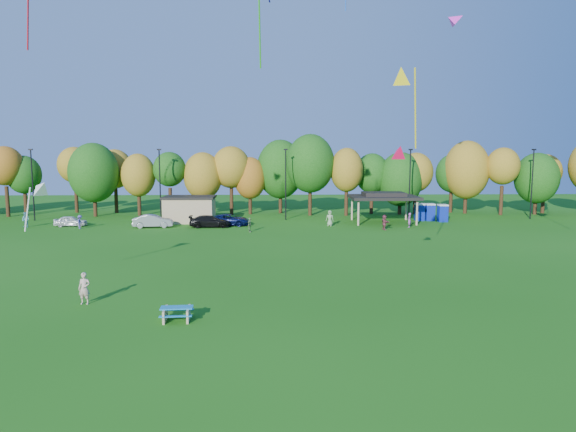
{
  "coord_description": "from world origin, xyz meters",
  "views": [
    {
      "loc": [
        0.46,
        -25.6,
        8.6
      ],
      "look_at": [
        1.34,
        6.0,
        4.69
      ],
      "focal_mm": 32.0,
      "sensor_mm": 36.0,
      "label": 1
    }
  ],
  "objects_px": {
    "kite_flyer": "(84,288)",
    "car_a": "(71,221)",
    "porta_potties": "(431,212)",
    "car_d": "(210,221)",
    "picnic_table": "(177,313)",
    "car_b": "(153,221)",
    "car_c": "(230,220)"
  },
  "relations": [
    {
      "from": "porta_potties",
      "to": "car_d",
      "type": "bearing_deg",
      "value": -170.04
    },
    {
      "from": "porta_potties",
      "to": "car_d",
      "type": "height_order",
      "value": "porta_potties"
    },
    {
      "from": "car_a",
      "to": "car_c",
      "type": "xyz_separation_m",
      "value": [
        18.61,
        0.22,
        0.05
      ]
    },
    {
      "from": "car_a",
      "to": "car_d",
      "type": "distance_m",
      "value": 16.5
    },
    {
      "from": "porta_potties",
      "to": "car_d",
      "type": "relative_size",
      "value": 0.78
    },
    {
      "from": "picnic_table",
      "to": "kite_flyer",
      "type": "bearing_deg",
      "value": 148.6
    },
    {
      "from": "picnic_table",
      "to": "car_d",
      "type": "height_order",
      "value": "car_d"
    },
    {
      "from": "kite_flyer",
      "to": "car_c",
      "type": "relative_size",
      "value": 0.38
    },
    {
      "from": "car_b",
      "to": "car_c",
      "type": "distance_m",
      "value": 8.85
    },
    {
      "from": "porta_potties",
      "to": "car_b",
      "type": "distance_m",
      "value": 34.21
    },
    {
      "from": "porta_potties",
      "to": "car_b",
      "type": "bearing_deg",
      "value": -171.95
    },
    {
      "from": "picnic_table",
      "to": "car_d",
      "type": "bearing_deg",
      "value": 90.3
    },
    {
      "from": "car_c",
      "to": "porta_potties",
      "type": "bearing_deg",
      "value": -73.82
    },
    {
      "from": "kite_flyer",
      "to": "car_d",
      "type": "distance_m",
      "value": 30.6
    },
    {
      "from": "car_a",
      "to": "kite_flyer",
      "type": "bearing_deg",
      "value": -162.5
    },
    {
      "from": "car_a",
      "to": "car_b",
      "type": "height_order",
      "value": "car_b"
    },
    {
      "from": "picnic_table",
      "to": "porta_potties",
      "type": "bearing_deg",
      "value": 53.13
    },
    {
      "from": "car_a",
      "to": "picnic_table",
      "type": "bearing_deg",
      "value": -156.39
    },
    {
      "from": "porta_potties",
      "to": "car_c",
      "type": "height_order",
      "value": "porta_potties"
    },
    {
      "from": "porta_potties",
      "to": "car_a",
      "type": "xyz_separation_m",
      "value": [
        -43.75,
        -3.6,
        -0.47
      ]
    },
    {
      "from": "picnic_table",
      "to": "car_d",
      "type": "xyz_separation_m",
      "value": [
        -2.39,
        33.44,
        0.28
      ]
    },
    {
      "from": "porta_potties",
      "to": "car_a",
      "type": "bearing_deg",
      "value": -175.29
    },
    {
      "from": "car_a",
      "to": "car_d",
      "type": "bearing_deg",
      "value": -99.08
    },
    {
      "from": "car_a",
      "to": "car_b",
      "type": "bearing_deg",
      "value": -101.83
    },
    {
      "from": "car_a",
      "to": "car_b",
      "type": "relative_size",
      "value": 0.81
    },
    {
      "from": "car_a",
      "to": "car_d",
      "type": "xyz_separation_m",
      "value": [
        16.46,
        -1.19,
        0.07
      ]
    },
    {
      "from": "kite_flyer",
      "to": "car_a",
      "type": "distance_m",
      "value": 34.19
    },
    {
      "from": "picnic_table",
      "to": "car_c",
      "type": "height_order",
      "value": "car_c"
    },
    {
      "from": "kite_flyer",
      "to": "car_a",
      "type": "height_order",
      "value": "kite_flyer"
    },
    {
      "from": "porta_potties",
      "to": "kite_flyer",
      "type": "distance_m",
      "value": 46.7
    },
    {
      "from": "porta_potties",
      "to": "kite_flyer",
      "type": "relative_size",
      "value": 2.04
    },
    {
      "from": "porta_potties",
      "to": "car_a",
      "type": "height_order",
      "value": "porta_potties"
    }
  ]
}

